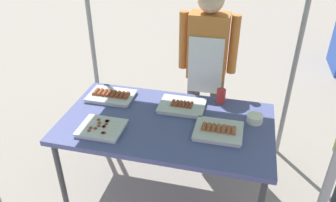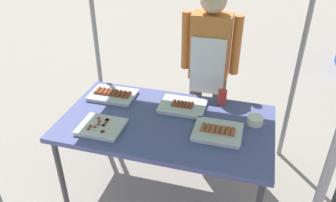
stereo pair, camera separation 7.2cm
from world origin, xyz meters
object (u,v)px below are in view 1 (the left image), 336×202
at_px(tray_grilled_sausages, 218,131).
at_px(drink_cup_near_edge, 221,96).
at_px(stall_table, 166,127).
at_px(vendor_woman, 207,61).
at_px(tray_pork_links, 182,106).
at_px(condiment_bowl, 255,119).
at_px(tray_meat_skewers, 102,128).
at_px(tray_spring_rolls, 111,96).

bearing_deg(tray_grilled_sausages, drink_cup_near_edge, 94.11).
bearing_deg(drink_cup_near_edge, tray_grilled_sausages, -85.89).
relative_size(stall_table, vendor_woman, 0.99).
height_order(stall_table, vendor_woman, vendor_woman).
relative_size(tray_pork_links, condiment_bowl, 3.06).
xyz_separation_m(stall_table, tray_grilled_sausages, (0.40, -0.06, 0.07)).
xyz_separation_m(tray_meat_skewers, vendor_woman, (0.63, 0.94, 0.19)).
height_order(stall_table, tray_grilled_sausages, tray_grilled_sausages).
xyz_separation_m(tray_pork_links, vendor_woman, (0.12, 0.50, 0.18)).
relative_size(tray_grilled_sausages, drink_cup_near_edge, 2.93).
bearing_deg(stall_table, tray_spring_rolls, 157.13).
height_order(tray_spring_rolls, vendor_woman, vendor_woman).
relative_size(stall_table, tray_grilled_sausages, 4.63).
relative_size(tray_spring_rolls, vendor_woman, 0.24).
bearing_deg(tray_pork_links, tray_grilled_sausages, -39.85).
relative_size(tray_pork_links, tray_spring_rolls, 0.96).
height_order(stall_table, tray_pork_links, tray_pork_links).
relative_size(tray_grilled_sausages, tray_meat_skewers, 1.08).
distance_m(tray_spring_rolls, condiment_bowl, 1.19).
bearing_deg(tray_pork_links, stall_table, -109.65).
bearing_deg(vendor_woman, tray_pork_links, 76.51).
bearing_deg(tray_spring_rolls, drink_cup_near_edge, 9.49).
distance_m(tray_grilled_sausages, tray_spring_rolls, 0.98).
bearing_deg(condiment_bowl, tray_pork_links, 173.58).
distance_m(tray_grilled_sausages, tray_meat_skewers, 0.85).
bearing_deg(tray_meat_skewers, tray_pork_links, 40.79).
bearing_deg(tray_spring_rolls, vendor_woman, 33.53).
bearing_deg(drink_cup_near_edge, tray_pork_links, -150.44).
height_order(tray_grilled_sausages, drink_cup_near_edge, drink_cup_near_edge).
distance_m(tray_grilled_sausages, vendor_woman, 0.82).
xyz_separation_m(tray_meat_skewers, tray_spring_rolls, (-0.11, 0.45, 0.00)).
height_order(tray_pork_links, drink_cup_near_edge, drink_cup_near_edge).
distance_m(stall_table, condiment_bowl, 0.67).
bearing_deg(tray_spring_rolls, tray_pork_links, -1.32).
bearing_deg(tray_spring_rolls, condiment_bowl, -3.79).
bearing_deg(drink_cup_near_edge, vendor_woman, 117.14).
relative_size(tray_spring_rolls, drink_cup_near_edge, 3.25).
height_order(tray_pork_links, vendor_woman, vendor_woman).
relative_size(stall_table, tray_pork_links, 4.36).
relative_size(stall_table, tray_spring_rolls, 4.18).
height_order(tray_grilled_sausages, tray_pork_links, tray_grilled_sausages).
xyz_separation_m(tray_grilled_sausages, tray_meat_skewers, (-0.83, -0.17, -0.00)).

